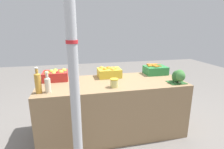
% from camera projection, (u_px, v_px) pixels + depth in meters
% --- Properties ---
extents(ground_plane, '(10.00, 10.00, 0.00)m').
position_uv_depth(ground_plane, '(112.00, 130.00, 2.58)').
color(ground_plane, slate).
extents(market_table, '(1.95, 0.79, 0.76)m').
position_uv_depth(market_table, '(112.00, 107.00, 2.48)').
color(market_table, '#937551').
rests_on(market_table, ground_plane).
extents(support_pole, '(0.11, 0.11, 2.63)m').
position_uv_depth(support_pole, '(72.00, 46.00, 1.51)').
color(support_pole, '#B7BABF').
rests_on(support_pole, ground_plane).
extents(apple_crate, '(0.33, 0.26, 0.16)m').
position_uv_depth(apple_crate, '(55.00, 75.00, 2.42)').
color(apple_crate, red).
rests_on(apple_crate, market_table).
extents(orange_crate, '(0.33, 0.26, 0.16)m').
position_uv_depth(orange_crate, '(109.00, 72.00, 2.59)').
color(orange_crate, gold).
rests_on(orange_crate, market_table).
extents(carrot_crate, '(0.33, 0.26, 0.16)m').
position_uv_depth(carrot_crate, '(155.00, 70.00, 2.75)').
color(carrot_crate, '#2D8442').
rests_on(carrot_crate, market_table).
extents(broccoli_pile, '(0.22, 0.20, 0.18)m').
position_uv_depth(broccoli_pile, '(178.00, 76.00, 2.30)').
color(broccoli_pile, '#2D602D').
rests_on(broccoli_pile, market_table).
extents(juice_bottle_amber, '(0.07, 0.07, 0.30)m').
position_uv_depth(juice_bottle_amber, '(38.00, 82.00, 1.93)').
color(juice_bottle_amber, gold).
rests_on(juice_bottle_amber, market_table).
extents(juice_bottle_cloudy, '(0.07, 0.07, 0.24)m').
position_uv_depth(juice_bottle_cloudy, '(48.00, 84.00, 1.96)').
color(juice_bottle_cloudy, beige).
rests_on(juice_bottle_cloudy, market_table).
extents(pickle_jar, '(0.10, 0.10, 0.11)m').
position_uv_depth(pickle_jar, '(114.00, 83.00, 2.15)').
color(pickle_jar, '#D1CC75').
rests_on(pickle_jar, market_table).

